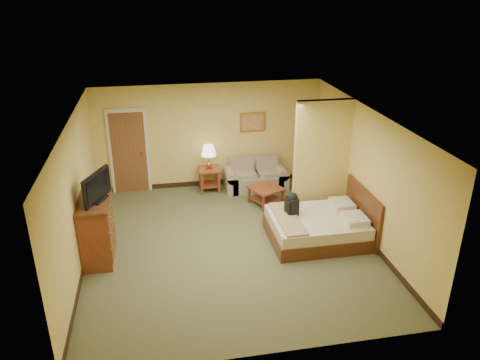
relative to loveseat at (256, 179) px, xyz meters
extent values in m
plane|color=brown|center=(-1.08, -2.57, -0.25)|extent=(6.00, 6.00, 0.00)
plane|color=white|center=(-1.08, -2.57, 2.35)|extent=(6.00, 6.00, 0.00)
cube|color=#D9BD5D|center=(-1.08, 0.43, 1.05)|extent=(5.50, 0.02, 2.60)
cube|color=#D9BD5D|center=(-3.83, -2.57, 1.05)|extent=(0.02, 6.00, 2.60)
cube|color=#D9BD5D|center=(1.67, -2.57, 1.05)|extent=(0.02, 6.00, 2.60)
cube|color=#D9BD5D|center=(1.07, -1.64, 1.05)|extent=(1.20, 0.15, 2.60)
cube|color=beige|center=(-3.03, 0.40, 0.80)|extent=(0.94, 0.06, 2.10)
cube|color=brown|center=(-3.03, 0.39, 0.75)|extent=(0.80, 0.04, 2.00)
cylinder|color=#AA763E|center=(-2.73, 0.33, 0.75)|extent=(0.04, 0.12, 0.04)
cube|color=black|center=(-1.08, 0.42, -0.19)|extent=(5.50, 0.02, 0.12)
cube|color=gray|center=(0.00, -0.04, -0.06)|extent=(1.27, 0.68, 0.38)
cube|color=gray|center=(0.00, 0.25, 0.33)|extent=(1.27, 0.16, 0.40)
cube|color=gray|center=(-0.63, -0.04, -0.04)|extent=(0.27, 0.68, 0.43)
cube|color=gray|center=(0.63, -0.04, -0.04)|extent=(0.27, 0.68, 0.43)
cube|color=maroon|center=(-1.15, 0.08, 0.31)|extent=(0.53, 0.53, 0.04)
cube|color=maroon|center=(-1.15, 0.08, -0.09)|extent=(0.44, 0.44, 0.03)
cube|color=maroon|center=(-1.36, -0.13, 0.02)|extent=(0.05, 0.05, 0.54)
cube|color=maroon|center=(-0.94, -0.13, 0.02)|extent=(0.05, 0.05, 0.54)
cube|color=maroon|center=(-1.36, 0.29, 0.02)|extent=(0.05, 0.05, 0.54)
cube|color=maroon|center=(-0.94, 0.29, 0.02)|extent=(0.05, 0.05, 0.54)
cylinder|color=#AA763E|center=(-1.15, 0.08, 0.35)|extent=(0.18, 0.18, 0.04)
cylinder|color=#AA763E|center=(-1.15, 0.08, 0.58)|extent=(0.02, 0.02, 0.30)
cone|color=white|center=(-1.15, 0.08, 0.80)|extent=(0.36, 0.36, 0.25)
cube|color=maroon|center=(0.04, -0.94, 0.15)|extent=(0.87, 0.87, 0.04)
cube|color=maroon|center=(0.04, -0.94, -0.11)|extent=(0.74, 0.74, 0.03)
cube|color=maroon|center=(-0.24, -1.22, -0.06)|extent=(0.05, 0.05, 0.39)
cube|color=maroon|center=(0.32, -0.65, -0.06)|extent=(0.05, 0.05, 0.39)
cube|color=#B78E3F|center=(0.00, 0.41, 1.35)|extent=(0.64, 0.03, 0.50)
cube|color=#B16036|center=(0.00, 0.39, 1.35)|extent=(0.53, 0.02, 0.39)
cube|color=maroon|center=(-3.56, -2.59, 0.32)|extent=(0.52, 1.05, 1.15)
cube|color=#492211|center=(-3.56, -2.59, 0.92)|extent=(0.59, 1.13, 0.06)
cube|color=black|center=(-3.46, -2.59, 0.97)|extent=(0.35, 0.43, 0.03)
cube|color=black|center=(-3.46, -2.59, 1.22)|extent=(0.40, 0.82, 0.52)
cube|color=#492211|center=(0.67, -2.67, -0.11)|extent=(1.87, 1.49, 0.28)
cube|color=beige|center=(0.67, -2.67, 0.14)|extent=(1.81, 1.44, 0.22)
cube|color=#492211|center=(1.63, -2.67, 0.26)|extent=(0.06, 1.59, 1.03)
cube|color=beige|center=(1.32, -2.99, 0.31)|extent=(0.42, 0.51, 0.13)
cube|color=beige|center=(1.32, -2.34, 0.31)|extent=(0.42, 0.51, 0.13)
cube|color=#968052|center=(0.06, -2.67, 0.27)|extent=(0.42, 1.40, 0.05)
cube|color=black|center=(0.21, -2.45, 0.43)|extent=(0.22, 0.30, 0.36)
sphere|color=black|center=(0.21, -2.45, 0.61)|extent=(0.21, 0.21, 0.21)
camera|label=1|loc=(-2.35, -10.47, 4.60)|focal=35.00mm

